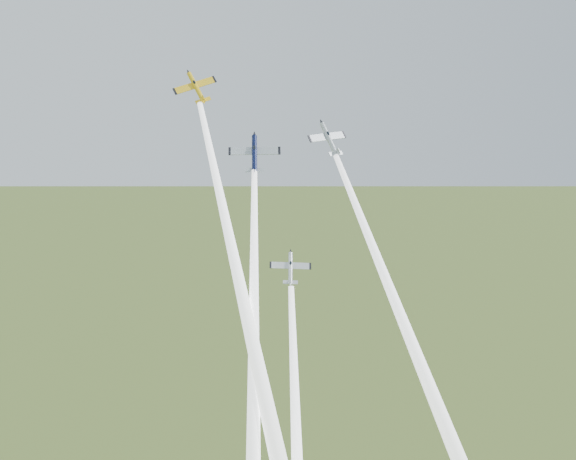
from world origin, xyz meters
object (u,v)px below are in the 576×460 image
object	(u,v)px
plane_yellow	(196,87)
plane_silver_right	(329,139)
plane_navy	(254,154)
plane_silver_low	(290,268)

from	to	relation	value
plane_yellow	plane_silver_right	size ratio (longest dim) A/B	0.97
plane_yellow	plane_navy	bearing A→B (deg)	-46.62
plane_yellow	plane_silver_right	bearing A→B (deg)	-30.30
plane_silver_right	plane_silver_low	size ratio (longest dim) A/B	1.17
plane_silver_low	plane_silver_right	bearing A→B (deg)	49.76
plane_navy	plane_silver_right	size ratio (longest dim) A/B	1.10
plane_navy	plane_silver_low	bearing A→B (deg)	-50.41
plane_yellow	plane_silver_low	xyz separation A→B (m)	(11.89, -15.36, -29.10)
plane_navy	plane_silver_right	world-z (taller)	plane_silver_right
plane_navy	plane_silver_low	world-z (taller)	plane_navy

